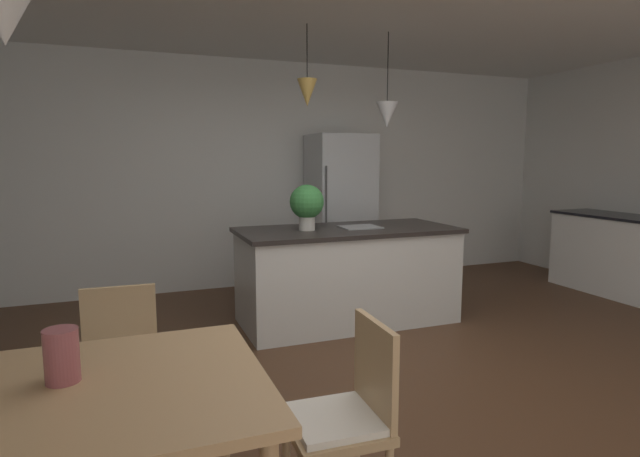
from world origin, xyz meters
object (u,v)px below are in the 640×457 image
(chair_far_right, at_px, (120,367))
(kitchen_island, at_px, (347,274))
(potted_plant_on_island, at_px, (307,204))
(vase_on_dining_table, at_px, (62,356))
(refrigerator, at_px, (340,211))
(chair_kitchen_end, at_px, (346,414))

(chair_far_right, distance_m, kitchen_island, 2.55)
(potted_plant_on_island, relative_size, vase_on_dining_table, 2.14)
(chair_far_right, relative_size, potted_plant_on_island, 2.09)
(kitchen_island, xyz_separation_m, refrigerator, (0.51, 1.36, 0.46))
(chair_kitchen_end, relative_size, refrigerator, 0.47)
(refrigerator, bearing_deg, chair_kitchen_end, -112.89)
(kitchen_island, height_order, refrigerator, refrigerator)
(chair_far_right, relative_size, kitchen_island, 0.43)
(chair_far_right, distance_m, vase_on_dining_table, 0.89)
(refrigerator, xyz_separation_m, vase_on_dining_table, (-2.68, -3.72, -0.06))
(vase_on_dining_table, bearing_deg, refrigerator, 54.28)
(kitchen_island, bearing_deg, potted_plant_on_island, 180.00)
(chair_kitchen_end, bearing_deg, kitchen_island, 65.89)
(chair_far_right, height_order, vase_on_dining_table, vase_on_dining_table)
(kitchen_island, relative_size, potted_plant_on_island, 4.92)
(potted_plant_on_island, distance_m, vase_on_dining_table, 2.97)
(chair_far_right, bearing_deg, refrigerator, 49.53)
(chair_kitchen_end, height_order, potted_plant_on_island, potted_plant_on_island)
(potted_plant_on_island, bearing_deg, chair_kitchen_end, -105.83)
(chair_kitchen_end, height_order, vase_on_dining_table, vase_on_dining_table)
(chair_far_right, distance_m, refrigerator, 3.89)
(potted_plant_on_island, bearing_deg, chair_far_right, -135.19)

